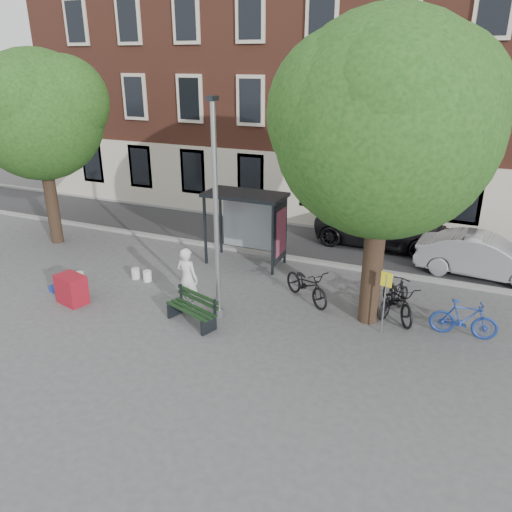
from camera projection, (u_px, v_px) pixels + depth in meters
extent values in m
plane|color=#4C4C4F|center=(219.00, 316.00, 14.48)|extent=(90.00, 90.00, 0.00)
cube|color=#28282B|center=(298.00, 241.00, 20.44)|extent=(40.00, 4.00, 0.01)
cube|color=gray|center=(281.00, 256.00, 18.72)|extent=(40.00, 0.25, 0.12)
cube|color=gray|center=(313.00, 226.00, 22.13)|extent=(40.00, 0.25, 0.12)
cube|color=brown|center=(346.00, 58.00, 22.99)|extent=(30.00, 8.00, 14.00)
cylinder|color=#9EA0A3|center=(216.00, 217.00, 13.38)|extent=(0.14, 0.14, 6.00)
cylinder|color=#9EA0A3|center=(219.00, 312.00, 14.44)|extent=(0.28, 0.28, 0.24)
cube|color=#1E2328|center=(212.00, 98.00, 12.26)|extent=(0.18, 0.35, 0.12)
cylinder|color=black|center=(373.00, 265.00, 13.64)|extent=(0.56, 0.56, 3.40)
sphere|color=#1C4414|center=(385.00, 126.00, 12.28)|extent=(5.60, 5.60, 5.60)
sphere|color=#1C4414|center=(428.00, 105.00, 12.11)|extent=(3.92, 3.92, 3.92)
sphere|color=#1C4414|center=(351.00, 114.00, 12.22)|extent=(4.20, 4.20, 4.20)
sphere|color=#1C4414|center=(390.00, 104.00, 11.22)|extent=(3.64, 3.64, 3.64)
cylinder|color=black|center=(52.00, 204.00, 19.81)|extent=(0.48, 0.48, 3.20)
sphere|color=#1C4414|center=(38.00, 115.00, 18.56)|extent=(4.80, 4.80, 4.80)
sphere|color=#1C4414|center=(63.00, 101.00, 18.38)|extent=(3.36, 3.36, 3.36)
sphere|color=#1C4414|center=(15.00, 107.00, 18.49)|extent=(3.60, 3.60, 3.60)
sphere|color=#1C4414|center=(20.00, 100.00, 17.50)|extent=(3.12, 3.12, 3.12)
cube|color=#1E2328|center=(205.00, 231.00, 17.78)|extent=(0.08, 0.08, 2.50)
cube|color=#1E2328|center=(273.00, 241.00, 16.81)|extent=(0.08, 0.08, 2.50)
cube|color=#1E2328|center=(221.00, 221.00, 18.80)|extent=(0.08, 0.08, 2.50)
cube|color=#1E2328|center=(285.00, 230.00, 17.83)|extent=(0.08, 0.08, 2.50)
cube|color=#1E2328|center=(245.00, 195.00, 17.32)|extent=(2.85, 1.45, 0.12)
cube|color=#8C999E|center=(252.00, 223.00, 18.27)|extent=(2.34, 0.04, 2.00)
cube|color=#1E2328|center=(279.00, 232.00, 17.27)|extent=(0.12, 1.14, 2.12)
cube|color=#D84C19|center=(281.00, 232.00, 17.25)|extent=(0.02, 0.90, 1.62)
imported|color=silver|center=(187.00, 279.00, 14.60)|extent=(0.75, 0.54, 1.91)
cube|color=#1E2328|center=(175.00, 309.00, 14.44)|extent=(0.24, 0.52, 0.43)
cube|color=#1E2328|center=(209.00, 325.00, 13.53)|extent=(0.24, 0.52, 0.43)
cube|color=black|center=(186.00, 311.00, 13.78)|extent=(1.63, 0.65, 0.04)
cube|color=black|center=(191.00, 309.00, 13.90)|extent=(1.63, 0.65, 0.04)
cube|color=black|center=(196.00, 307.00, 14.01)|extent=(1.63, 0.65, 0.04)
cube|color=black|center=(198.00, 300.00, 14.01)|extent=(1.60, 0.59, 0.10)
cube|color=black|center=(198.00, 294.00, 13.95)|extent=(1.60, 0.59, 0.10)
imported|color=black|center=(307.00, 284.00, 15.22)|extent=(2.10, 1.80, 1.09)
imported|color=navy|center=(464.00, 319.00, 13.25)|extent=(1.75, 0.58, 1.04)
imported|color=black|center=(398.00, 299.00, 14.27)|extent=(1.69, 2.17, 1.10)
imported|color=black|center=(394.00, 297.00, 14.44)|extent=(1.04, 1.83, 1.06)
imported|color=black|center=(385.00, 227.00, 19.78)|extent=(5.50, 2.64, 1.51)
imported|color=#97999E|center=(484.00, 256.00, 16.91)|extent=(4.47, 1.83, 1.44)
cube|color=maroon|center=(72.00, 289.00, 15.11)|extent=(1.02, 0.80, 0.90)
cube|color=navy|center=(59.00, 288.00, 15.98)|extent=(0.59, 0.46, 0.20)
cylinder|color=silver|center=(136.00, 273.00, 16.90)|extent=(0.35, 0.35, 0.36)
cylinder|color=white|center=(147.00, 276.00, 16.70)|extent=(0.32, 0.32, 0.36)
cylinder|color=silver|center=(80.00, 277.00, 16.62)|extent=(0.37, 0.37, 0.36)
cylinder|color=#9EA0A3|center=(384.00, 304.00, 13.28)|extent=(0.04, 0.04, 1.73)
cube|color=yellow|center=(387.00, 279.00, 13.02)|extent=(0.30, 0.11, 0.40)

